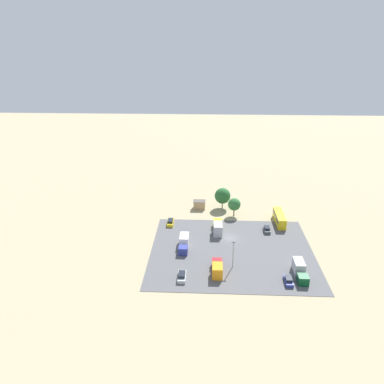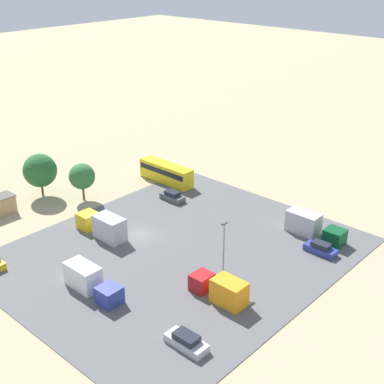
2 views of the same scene
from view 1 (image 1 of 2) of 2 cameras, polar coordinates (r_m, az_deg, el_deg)
ground_plane at (r=110.63m, az=5.87°, el=-7.05°), size 400.00×400.00×0.00m
parking_lot_surface at (r=104.37m, az=6.07°, el=-8.94°), size 44.23×37.76×0.08m
shed_building at (r=128.45m, az=1.13°, el=-1.93°), size 4.18×2.84×2.82m
bus at (r=121.32m, az=13.19°, el=-3.84°), size 2.55×10.61×3.24m
parked_car_0 at (r=92.72m, az=-1.55°, el=-12.70°), size 1.93×4.71×1.51m
parked_car_1 at (r=94.08m, az=14.48°, el=-12.92°), size 1.75×4.32×1.52m
parked_car_2 at (r=115.65m, az=11.34°, el=-5.62°), size 1.79×4.19×1.56m
parked_car_3 at (r=117.88m, az=-3.29°, el=-4.63°), size 1.84×4.76×1.59m
parked_truck_0 at (r=104.93m, az=-1.24°, el=-7.75°), size 2.44×8.29×2.96m
parked_truck_1 at (r=94.28m, az=3.87°, el=-11.57°), size 2.51×7.14×2.94m
parked_truck_2 at (r=97.12m, az=16.11°, el=-11.35°), size 2.48×8.55×3.10m
parked_truck_3 at (r=112.97m, az=3.95°, el=-5.40°), size 2.58×8.38×3.33m
tree_near_shed at (r=122.89m, az=6.46°, el=-1.89°), size 4.15×4.15×6.13m
tree_apron_mid at (r=128.12m, az=4.68°, el=-0.58°), size 5.40×5.40×7.18m
light_pole_lot_centre at (r=95.46m, az=6.28°, el=-9.24°), size 0.90×0.28×7.36m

